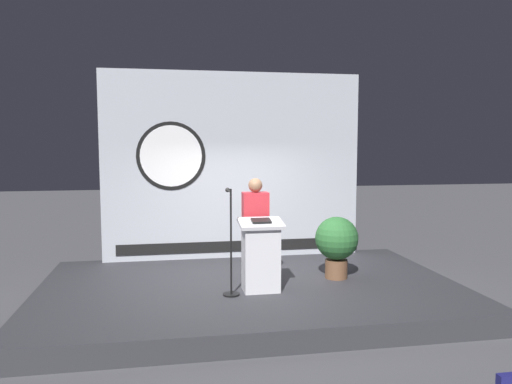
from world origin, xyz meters
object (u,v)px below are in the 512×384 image
Objects in this scene: podium at (261,255)px; speaker_person at (255,229)px; potted_plant at (337,241)px; microphone_stand at (231,257)px.

podium is 0.66× the size of speaker_person.
speaker_person is 1.64× the size of potted_plant.
speaker_person is at bearing 179.24° from potted_plant.
podium is 0.70× the size of microphone_stand.
potted_plant is (1.32, -0.02, -0.24)m from speaker_person.
podium is 0.57m from speaker_person.
potted_plant is at bearing -0.76° from speaker_person.
speaker_person reaches higher than podium.
speaker_person is 1.35m from potted_plant.
podium is at bearing -160.81° from potted_plant.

